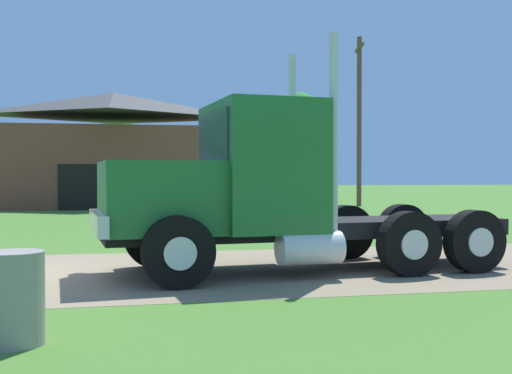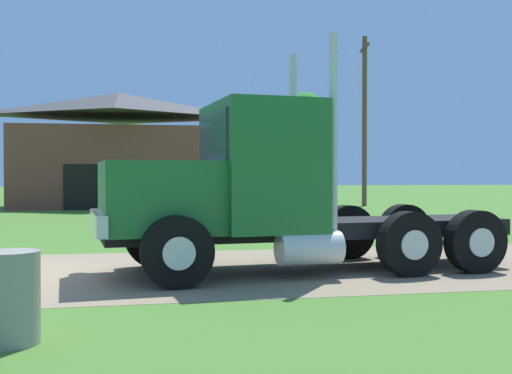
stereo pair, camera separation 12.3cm
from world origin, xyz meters
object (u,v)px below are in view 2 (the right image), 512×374
(shed_building, at_px, (119,152))
(utility_pole_near, at_px, (365,117))
(steel_barrel, at_px, (9,298))
(truck_foreground_white, at_px, (255,194))

(shed_building, bearing_deg, utility_pole_near, -7.58)
(steel_barrel, xyz_separation_m, shed_building, (0.61, 27.82, 2.47))
(truck_foreground_white, distance_m, utility_pole_near, 24.76)
(utility_pole_near, bearing_deg, steel_barrel, -117.74)
(steel_barrel, bearing_deg, truck_foreground_white, 51.00)
(steel_barrel, distance_m, utility_pole_near, 29.79)
(steel_barrel, bearing_deg, shed_building, 88.73)
(utility_pole_near, bearing_deg, shed_building, 172.42)
(shed_building, relative_size, utility_pole_near, 1.20)
(truck_foreground_white, xyz_separation_m, shed_building, (-2.58, 23.87, 1.60))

